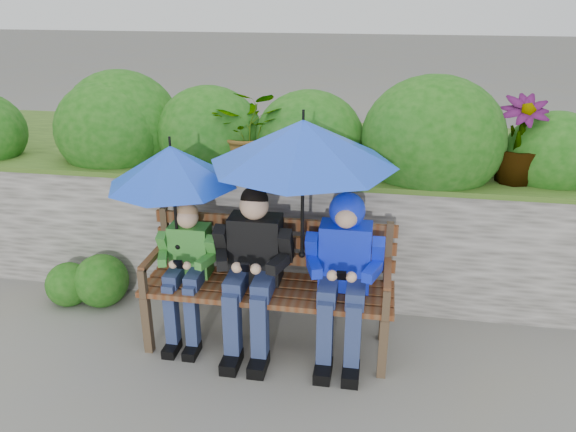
% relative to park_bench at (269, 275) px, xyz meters
% --- Properties ---
extents(ground, '(60.00, 60.00, 0.00)m').
position_rel_park_bench_xyz_m(ground, '(0.12, -0.06, -0.51)').
color(ground, slate).
rests_on(ground, ground).
extents(garden_backdrop, '(8.04, 2.83, 1.82)m').
position_rel_park_bench_xyz_m(garden_backdrop, '(0.07, 1.51, 0.15)').
color(garden_backdrop, '#5A5751').
rests_on(garden_backdrop, ground).
extents(park_bench, '(1.71, 0.50, 0.90)m').
position_rel_park_bench_xyz_m(park_bench, '(0.00, 0.00, 0.00)').
color(park_bench, '#483725').
rests_on(park_bench, ground).
extents(boy_left, '(0.41, 0.48, 1.01)m').
position_rel_park_bench_xyz_m(boy_left, '(-0.57, -0.07, 0.07)').
color(boy_left, '#347924').
rests_on(boy_left, ground).
extents(boy_middle, '(0.52, 0.61, 1.15)m').
position_rel_park_bench_xyz_m(boy_middle, '(-0.10, -0.08, 0.13)').
color(boy_middle, black).
rests_on(boy_middle, ground).
extents(boy_right, '(0.51, 0.62, 1.14)m').
position_rel_park_bench_xyz_m(boy_right, '(0.51, -0.07, 0.16)').
color(boy_right, '#1C34BB').
rests_on(boy_right, ground).
extents(umbrella_left, '(0.87, 0.87, 0.79)m').
position_rel_park_bench_xyz_m(umbrella_left, '(-0.63, -0.05, 0.77)').
color(umbrella_left, blue).
rests_on(umbrella_left, ground).
extents(umbrella_right, '(1.18, 1.18, 0.98)m').
position_rel_park_bench_xyz_m(umbrella_right, '(0.24, -0.07, 0.97)').
color(umbrella_right, blue).
rests_on(umbrella_right, ground).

